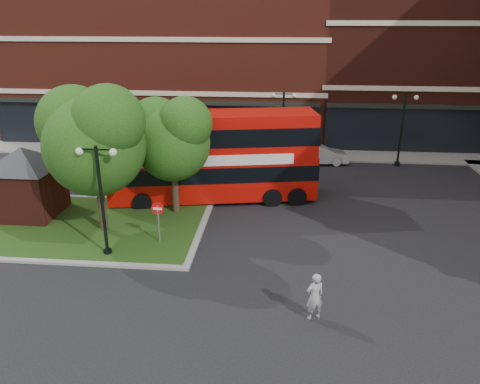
# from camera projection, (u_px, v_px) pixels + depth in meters

# --- Properties ---
(ground) EXTENTS (120.00, 120.00, 0.00)m
(ground) POSITION_uv_depth(u_px,v_px,m) (232.00, 264.00, 19.91)
(ground) COLOR black
(ground) RESTS_ON ground
(pavement_far) EXTENTS (44.00, 3.00, 0.12)m
(pavement_far) POSITION_uv_depth(u_px,v_px,m) (255.00, 153.00, 35.22)
(pavement_far) COLOR slate
(pavement_far) RESTS_ON ground
(terrace_far_left) EXTENTS (26.00, 12.00, 14.00)m
(terrace_far_left) POSITION_uv_depth(u_px,v_px,m) (169.00, 49.00, 40.35)
(terrace_far_left) COLOR maroon
(terrace_far_left) RESTS_ON ground
(terrace_far_right) EXTENTS (18.00, 12.00, 16.00)m
(terrace_far_right) POSITION_uv_depth(u_px,v_px,m) (433.00, 38.00, 38.12)
(terrace_far_right) COLOR #471911
(terrace_far_right) RESTS_ON ground
(traffic_island) EXTENTS (12.60, 7.60, 0.15)m
(traffic_island) POSITION_uv_depth(u_px,v_px,m) (79.00, 225.00, 23.36)
(traffic_island) COLOR gray
(traffic_island) RESTS_ON ground
(kiosk) EXTENTS (6.51, 6.51, 3.60)m
(kiosk) POSITION_uv_depth(u_px,v_px,m) (25.00, 174.00, 23.73)
(kiosk) COLOR #471911
(kiosk) RESTS_ON traffic_island
(tree_island_west) EXTENTS (5.40, 4.71, 7.21)m
(tree_island_west) POSITION_uv_depth(u_px,v_px,m) (92.00, 136.00, 21.14)
(tree_island_west) COLOR #2D2116
(tree_island_west) RESTS_ON ground
(tree_island_east) EXTENTS (4.46, 3.90, 6.29)m
(tree_island_east) POSITION_uv_depth(u_px,v_px,m) (171.00, 135.00, 23.39)
(tree_island_east) COLOR #2D2116
(tree_island_east) RESTS_ON ground
(lamp_island) EXTENTS (1.72, 0.36, 5.00)m
(lamp_island) POSITION_uv_depth(u_px,v_px,m) (101.00, 196.00, 19.55)
(lamp_island) COLOR black
(lamp_island) RESTS_ON ground
(lamp_far_left) EXTENTS (1.72, 0.36, 5.00)m
(lamp_far_left) POSITION_uv_depth(u_px,v_px,m) (283.00, 124.00, 32.19)
(lamp_far_left) COLOR black
(lamp_far_left) RESTS_ON ground
(lamp_far_right) EXTENTS (1.72, 0.36, 5.00)m
(lamp_far_right) POSITION_uv_depth(u_px,v_px,m) (402.00, 126.00, 31.51)
(lamp_far_right) COLOR black
(lamp_far_right) RESTS_ON ground
(bus) EXTENTS (11.70, 4.67, 4.36)m
(bus) POSITION_uv_depth(u_px,v_px,m) (213.00, 151.00, 25.75)
(bus) COLOR #B40D07
(bus) RESTS_ON ground
(woman) EXTENTS (0.76, 0.65, 1.78)m
(woman) POSITION_uv_depth(u_px,v_px,m) (315.00, 296.00, 16.07)
(woman) COLOR #98989B
(woman) RESTS_ON ground
(car_silver) EXTENTS (3.72, 1.66, 1.24)m
(car_silver) POSITION_uv_depth(u_px,v_px,m) (221.00, 153.00, 33.36)
(car_silver) COLOR silver
(car_silver) RESTS_ON ground
(car_white) EXTENTS (4.20, 1.89, 1.34)m
(car_white) POSITION_uv_depth(u_px,v_px,m) (319.00, 155.00, 32.75)
(car_white) COLOR silver
(car_white) RESTS_ON ground
(no_entry_sign) EXTENTS (0.57, 0.07, 2.07)m
(no_entry_sign) POSITION_uv_depth(u_px,v_px,m) (158.00, 215.00, 21.07)
(no_entry_sign) COLOR slate
(no_entry_sign) RESTS_ON ground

